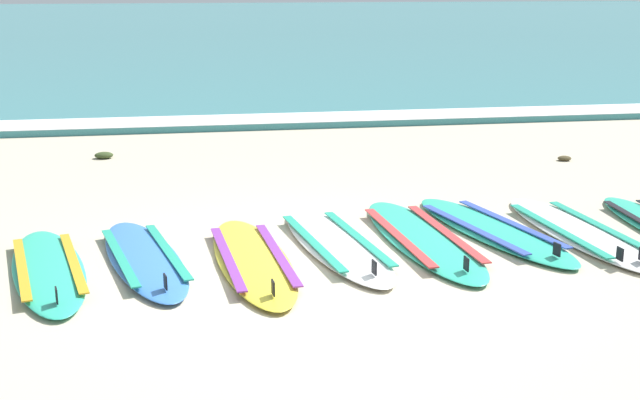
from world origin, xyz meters
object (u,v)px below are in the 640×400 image
at_px(surfboard_5, 422,238).
at_px(surfboard_7, 579,231).
at_px(surfboard_4, 336,243).
at_px(surfboard_6, 492,229).
at_px(surfboard_1, 48,269).
at_px(surfboard_2, 144,258).
at_px(surfboard_3, 253,259).

relative_size(surfboard_5, surfboard_7, 1.03).
distance_m(surfboard_4, surfboard_6, 1.53).
bearing_deg(surfboard_5, surfboard_7, -2.07).
distance_m(surfboard_1, surfboard_2, 0.77).
bearing_deg(surfboard_6, surfboard_2, -174.76).
height_order(surfboard_4, surfboard_7, same).
bearing_deg(surfboard_2, surfboard_6, 5.24).
distance_m(surfboard_3, surfboard_6, 2.33).
bearing_deg(surfboard_5, surfboard_6, 11.28).
bearing_deg(surfboard_6, surfboard_7, -14.29).
bearing_deg(surfboard_2, surfboard_3, -12.08).
relative_size(surfboard_1, surfboard_5, 0.89).
relative_size(surfboard_2, surfboard_4, 0.95).
bearing_deg(surfboard_1, surfboard_2, 11.66).
distance_m(surfboard_1, surfboard_6, 3.96).
bearing_deg(surfboard_5, surfboard_4, -177.68).
height_order(surfboard_3, surfboard_7, same).
distance_m(surfboard_2, surfboard_7, 3.95).
distance_m(surfboard_5, surfboard_7, 1.49).
bearing_deg(surfboard_4, surfboard_1, -173.58).
bearing_deg(surfboard_7, surfboard_2, -178.63).
xyz_separation_m(surfboard_2, surfboard_6, (3.18, 0.29, -0.00)).
xyz_separation_m(surfboard_1, surfboard_6, (3.94, 0.45, -0.00)).
xyz_separation_m(surfboard_5, surfboard_6, (0.72, 0.14, 0.00)).
distance_m(surfboard_1, surfboard_4, 2.43).
relative_size(surfboard_2, surfboard_3, 0.96).
relative_size(surfboard_1, surfboard_6, 0.92).
bearing_deg(surfboard_5, surfboard_1, -174.60).
relative_size(surfboard_3, surfboard_5, 0.93).
height_order(surfboard_1, surfboard_2, same).
distance_m(surfboard_3, surfboard_7, 3.07).
bearing_deg(surfboard_1, surfboard_4, 6.42).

